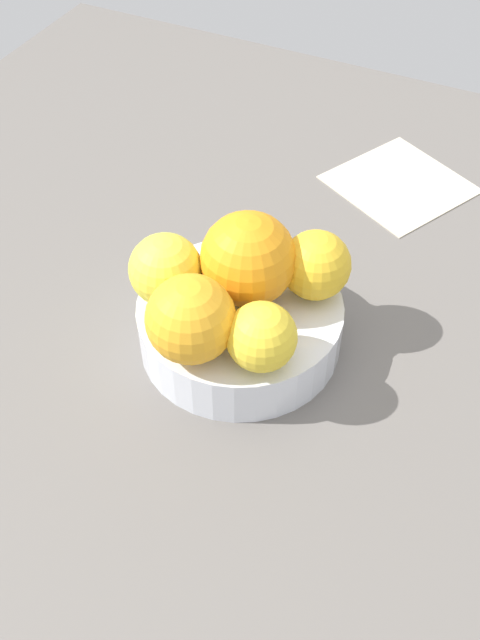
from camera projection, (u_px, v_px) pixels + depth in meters
The scene contains 8 objects.
ground_plane at pixel (240, 348), 72.32cm from camera, with size 110.00×110.00×2.00cm, color #66605B.
fruit_bowl at pixel (240, 324), 69.85cm from camera, with size 19.03×19.03×4.97cm.
orange_in_bowl_0 at pixel (191, 319), 61.52cm from camera, with size 7.65×7.65×7.65cm, color #F9A823.
orange_in_bowl_1 at pixel (166, 270), 66.31cm from camera, with size 6.65×6.65×6.65cm, color yellow.
orange_in_bowl_2 at pixel (247, 259), 65.83cm from camera, with size 8.63×8.63×8.63cm, color orange.
orange_in_bowl_3 at pixel (262, 337), 61.30cm from camera, with size 6.00×6.00×6.00cm, color yellow.
orange_in_bowl_4 at pixel (316, 265), 66.89cm from camera, with size 6.42×6.42×6.42cm, color yellow.
folded_napkin at pixel (399, 184), 88.28cm from camera, with size 13.94×13.94×0.30cm, color beige.
Camera 1 is at (20.32, -42.62, 53.85)cm, focal length 41.91 mm.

